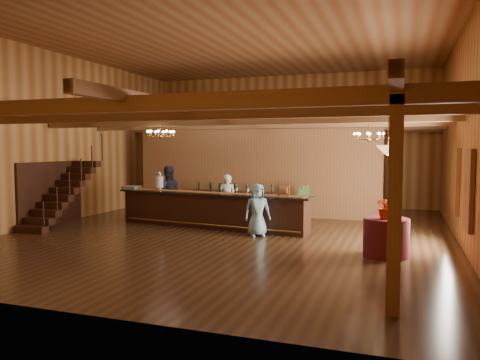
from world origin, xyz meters
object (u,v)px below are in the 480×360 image
(tasting_bar, at_px, (211,210))
(backbar_shelf, at_px, (235,204))
(raffle_drum, at_px, (283,190))
(staff_second, at_px, (168,193))
(round_table, at_px, (386,237))
(chandelier_left, at_px, (161,133))
(floor_plant, at_px, (301,202))
(bartender, at_px, (227,199))
(guest, at_px, (258,210))
(pendant_lamp, at_px, (388,150))
(beverage_dispenser, at_px, (159,181))
(chandelier_right, at_px, (369,136))

(tasting_bar, distance_m, backbar_shelf, 2.52)
(raffle_drum, distance_m, staff_second, 4.37)
(round_table, relative_size, chandelier_left, 1.26)
(floor_plant, bearing_deg, backbar_shelf, 174.32)
(tasting_bar, height_order, backbar_shelf, tasting_bar)
(chandelier_left, bearing_deg, staff_second, 111.89)
(round_table, bearing_deg, staff_second, 157.09)
(raffle_drum, distance_m, bartender, 2.37)
(round_table, distance_m, bartender, 5.75)
(guest, xyz_separation_m, floor_plant, (0.55, 3.13, -0.12))
(pendant_lamp, bearing_deg, round_table, 0.00)
(tasting_bar, bearing_deg, round_table, -16.38)
(tasting_bar, xyz_separation_m, beverage_dispenser, (-1.94, 0.29, 0.81))
(chandelier_right, bearing_deg, raffle_drum, -169.66)
(chandelier_right, bearing_deg, guest, -161.83)
(staff_second, bearing_deg, guest, 126.10)
(tasting_bar, height_order, raffle_drum, raffle_drum)
(tasting_bar, relative_size, guest, 4.45)
(bartender, bearing_deg, beverage_dispenser, 1.89)
(chandelier_right, distance_m, floor_plant, 3.85)
(tasting_bar, distance_m, chandelier_left, 2.76)
(backbar_shelf, relative_size, pendant_lamp, 3.52)
(tasting_bar, relative_size, round_table, 6.44)
(chandelier_left, relative_size, chandelier_right, 1.00)
(chandelier_left, relative_size, pendant_lamp, 0.89)
(staff_second, distance_m, floor_plant, 4.45)
(tasting_bar, distance_m, raffle_drum, 2.47)
(chandelier_right, height_order, staff_second, chandelier_right)
(tasting_bar, height_order, floor_plant, floor_plant)
(round_table, relative_size, floor_plant, 0.82)
(round_table, distance_m, staff_second, 7.68)
(chandelier_left, height_order, chandelier_right, same)
(beverage_dispenser, relative_size, raffle_drum, 1.76)
(backbar_shelf, height_order, chandelier_left, chandelier_left)
(raffle_drum, xyz_separation_m, chandelier_right, (2.26, 0.41, 1.52))
(chandelier_right, relative_size, staff_second, 0.43)
(round_table, bearing_deg, guest, 158.19)
(round_table, height_order, staff_second, staff_second)
(tasting_bar, xyz_separation_m, chandelier_right, (4.61, 0.07, 2.22))
(staff_second, xyz_separation_m, guest, (3.62, -1.61, -0.19))
(round_table, xyz_separation_m, staff_second, (-7.06, 2.98, 0.49))
(beverage_dispenser, relative_size, floor_plant, 0.49)
(backbar_shelf, distance_m, staff_second, 2.52)
(beverage_dispenser, xyz_separation_m, pendant_lamp, (7.13, -2.54, 1.04))
(backbar_shelf, relative_size, chandelier_left, 3.96)
(tasting_bar, height_order, chandelier_right, chandelier_right)
(beverage_dispenser, xyz_separation_m, round_table, (7.13, -2.54, -0.92))
(backbar_shelf, relative_size, round_table, 3.15)
(raffle_drum, height_order, bartender, bartender)
(chandelier_left, bearing_deg, pendant_lamp, -12.10)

